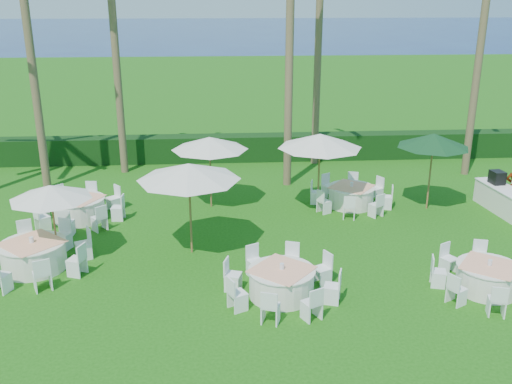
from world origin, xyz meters
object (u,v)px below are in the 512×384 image
(banquet_table_b, at_px, (282,282))
(umbrella_b, at_px, (189,172))
(banquet_table_c, at_px, (488,277))
(umbrella_c, at_px, (210,143))
(banquet_table_d, at_px, (79,208))
(banquet_table_f, at_px, (351,196))
(umbrella_d, at_px, (320,141))
(umbrella_green, at_px, (434,140))
(banquet_table_a, at_px, (34,255))
(umbrella_a, at_px, (50,192))

(banquet_table_b, relative_size, umbrella_b, 0.98)
(banquet_table_c, relative_size, umbrella_c, 1.05)
(banquet_table_d, relative_size, banquet_table_f, 1.05)
(umbrella_d, xyz_separation_m, umbrella_green, (4.07, 0.06, -0.07))
(banquet_table_f, relative_size, umbrella_green, 1.06)
(banquet_table_d, bearing_deg, banquet_table_a, -97.01)
(banquet_table_c, relative_size, banquet_table_f, 0.97)
(banquet_table_d, bearing_deg, umbrella_green, 1.01)
(banquet_table_c, distance_m, banquet_table_d, 13.31)
(banquet_table_b, height_order, umbrella_green, umbrella_green)
(banquet_table_d, height_order, umbrella_green, umbrella_green)
(umbrella_a, relative_size, umbrella_d, 0.79)
(banquet_table_b, height_order, umbrella_c, umbrella_c)
(umbrella_b, bearing_deg, banquet_table_b, -49.28)
(banquet_table_a, bearing_deg, banquet_table_b, -16.50)
(umbrella_b, distance_m, umbrella_green, 9.07)
(banquet_table_b, xyz_separation_m, umbrella_green, (6.05, 6.03, 2.17))
(umbrella_d, relative_size, umbrella_green, 1.05)
(banquet_table_a, distance_m, banquet_table_c, 12.57)
(banquet_table_f, bearing_deg, umbrella_a, -157.90)
(banquet_table_d, bearing_deg, umbrella_c, 11.83)
(banquet_table_a, distance_m, banquet_table_f, 11.15)
(umbrella_c, relative_size, umbrella_green, 0.98)
(umbrella_c, xyz_separation_m, umbrella_d, (3.84, -0.80, 0.22))
(umbrella_c, height_order, umbrella_green, umbrella_green)
(umbrella_a, xyz_separation_m, umbrella_green, (12.43, 3.46, 0.44))
(umbrella_a, bearing_deg, banquet_table_b, -21.90)
(umbrella_a, bearing_deg, banquet_table_c, -12.61)
(umbrella_d, distance_m, umbrella_green, 4.08)
(umbrella_c, height_order, umbrella_d, umbrella_d)
(umbrella_b, distance_m, umbrella_c, 3.97)
(banquet_table_a, bearing_deg, umbrella_green, 17.08)
(banquet_table_f, height_order, umbrella_a, umbrella_a)
(banquet_table_c, bearing_deg, umbrella_a, 167.39)
(banquet_table_b, distance_m, banquet_table_c, 5.48)
(banquet_table_d, xyz_separation_m, umbrella_b, (4.00, -2.97, 2.17))
(banquet_table_d, height_order, umbrella_d, umbrella_d)
(banquet_table_b, height_order, umbrella_d, umbrella_d)
(banquet_table_d, bearing_deg, banquet_table_c, -26.30)
(banquet_table_c, bearing_deg, banquet_table_d, 153.70)
(banquet_table_a, bearing_deg, umbrella_d, 23.81)
(banquet_table_b, relative_size, banquet_table_d, 0.96)
(banquet_table_a, relative_size, umbrella_d, 1.07)
(banquet_table_b, xyz_separation_m, umbrella_b, (-2.44, 2.84, 2.18))
(banquet_table_c, distance_m, umbrella_green, 6.52)
(banquet_table_f, relative_size, umbrella_c, 1.08)
(banquet_table_c, distance_m, umbrella_b, 8.73)
(banquet_table_a, distance_m, banquet_table_b, 7.20)
(umbrella_a, bearing_deg, umbrella_d, 22.16)
(umbrella_a, distance_m, umbrella_d, 9.03)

